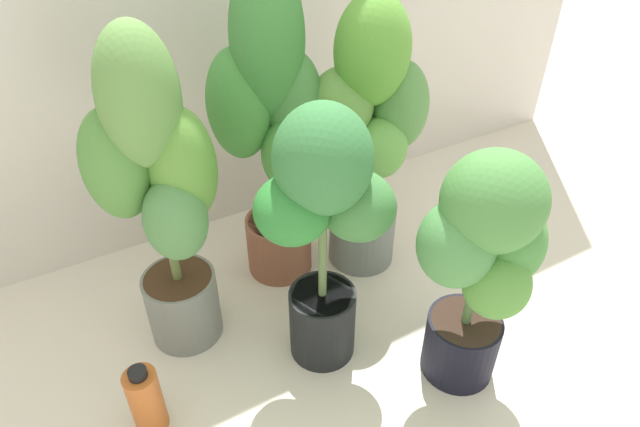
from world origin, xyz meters
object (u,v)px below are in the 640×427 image
Objects in this scene: potted_plant_back_left at (160,191)px; potted_plant_center at (324,220)px; potted_plant_back_center at (271,122)px; nutrient_bottle at (146,400)px; potted_plant_front_right at (482,258)px; potted_plant_back_right at (370,130)px.

potted_plant_back_left is 0.40m from potted_plant_center.
potted_plant_center is (0.31, -0.24, -0.04)m from potted_plant_back_left.
potted_plant_back_left is at bearing -160.24° from potted_plant_back_center.
nutrient_bottle is (-0.18, -0.24, -0.41)m from potted_plant_back_left.
potted_plant_back_left is 0.50m from nutrient_bottle.
potted_plant_front_right is 0.78× the size of potted_plant_back_right.
potted_plant_center is 0.86× the size of potted_plant_back_right.
potted_plant_front_right is 0.87m from nutrient_bottle.
potted_plant_back_center reaches higher than nutrient_bottle.
potted_plant_back_right is (0.63, 0.03, -0.02)m from potted_plant_back_left.
potted_plant_front_right is at bearing -17.29° from nutrient_bottle.
potted_plant_back_left is 0.63m from potted_plant_back_right.
potted_plant_center is (-0.28, 0.24, 0.06)m from potted_plant_front_right.
nutrient_bottle is at bearing -145.31° from potted_plant_back_center.
potted_plant_back_right reaches higher than nutrient_bottle.
potted_plant_back_right is (0.27, -0.09, -0.05)m from potted_plant_back_center.
potted_plant_front_right is 0.78m from potted_plant_back_left.
potted_plant_back_right reaches higher than potted_plant_front_right.
potted_plant_back_center is 0.38m from potted_plant_center.
nutrient_bottle is (-0.49, -0.00, -0.36)m from potted_plant_center.
potted_plant_back_left reaches higher than potted_plant_center.
potted_plant_back_left is 4.32× the size of nutrient_bottle.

